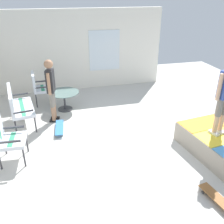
{
  "coord_description": "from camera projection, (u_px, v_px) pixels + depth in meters",
  "views": [
    {
      "loc": [
        -5.0,
        1.53,
        3.32
      ],
      "look_at": [
        0.12,
        0.23,
        0.7
      ],
      "focal_mm": 39.93,
      "sensor_mm": 36.0,
      "label": 1
    }
  ],
  "objects": [
    {
      "name": "ground_plane",
      "position": [
        122.0,
        140.0,
        6.17
      ],
      "size": [
        12.0,
        12.0,
        0.1
      ],
      "primitive_type": "cube",
      "color": "beige"
    },
    {
      "name": "person_watching",
      "position": [
        51.0,
        86.0,
        6.56
      ],
      "size": [
        0.47,
        0.3,
        1.72
      ],
      "color": "black",
      "rests_on": "ground_plane"
    },
    {
      "name": "skateboard_by_bench",
      "position": [
        59.0,
        128.0,
        6.46
      ],
      "size": [
        0.81,
        0.27,
        0.1
      ],
      "color": "#3372B2",
      "rests_on": "ground_plane"
    },
    {
      "name": "patio_chair_by_wall",
      "position": [
        5.0,
        136.0,
        5.09
      ],
      "size": [
        0.65,
        0.58,
        1.02
      ],
      "color": "#38383D",
      "rests_on": "ground_plane"
    },
    {
      "name": "skate_ramp",
      "position": [
        221.0,
        144.0,
        5.49
      ],
      "size": [
        1.99,
        2.0,
        0.48
      ],
      "color": "gray",
      "rests_on": "ground_plane"
    },
    {
      "name": "skateboard_spare",
      "position": [
        218.0,
        199.0,
        4.26
      ],
      "size": [
        0.82,
        0.33,
        0.1
      ],
      "color": "brown",
      "rests_on": "ground_plane"
    },
    {
      "name": "patio_chair_near_house",
      "position": [
        38.0,
        85.0,
        7.76
      ],
      "size": [
        0.66,
        0.59,
        1.02
      ],
      "color": "#38383D",
      "rests_on": "ground_plane"
    },
    {
      "name": "house_facade",
      "position": [
        79.0,
        50.0,
        8.73
      ],
      "size": [
        0.23,
        6.0,
        2.75
      ],
      "color": "white",
      "rests_on": "ground_plane"
    },
    {
      "name": "patio_table",
      "position": [
        64.0,
        97.0,
        7.45
      ],
      "size": [
        0.9,
        0.9,
        0.57
      ],
      "color": "#38383D",
      "rests_on": "ground_plane"
    },
    {
      "name": "patio_bench",
      "position": [
        17.0,
        104.0,
        6.51
      ],
      "size": [
        1.32,
        0.73,
        1.02
      ],
      "color": "#38383D",
      "rests_on": "ground_plane"
    }
  ]
}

